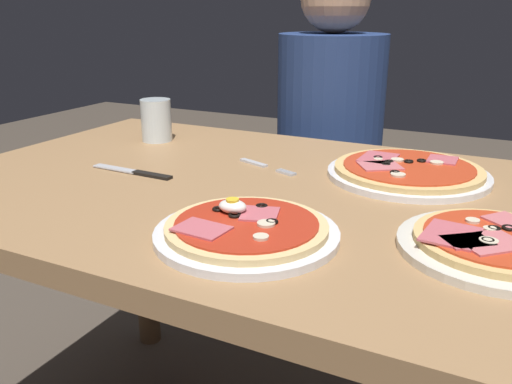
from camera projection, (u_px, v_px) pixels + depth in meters
The scene contains 8 objects.
dining_table at pixel (254, 238), 1.05m from camera, with size 1.26×0.83×0.73m.
pizza_foreground at pixel (246, 230), 0.78m from camera, with size 0.27×0.27×0.05m.
pizza_across_left at pixel (408, 171), 1.06m from camera, with size 0.32×0.32×0.03m.
pizza_across_right at pixel (496, 244), 0.73m from camera, with size 0.27×0.27×0.03m.
water_glass_near at pixel (156, 123), 1.34m from camera, with size 0.08×0.08×0.10m.
fork at pixel (263, 165), 1.13m from camera, with size 0.15×0.07×0.00m.
knife at pixel (137, 172), 1.08m from camera, with size 0.20×0.03×0.01m.
diner_person at pixel (328, 172), 1.68m from camera, with size 0.32×0.32×1.18m.
Camera 1 is at (0.44, -0.86, 1.05)m, focal length 37.47 mm.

